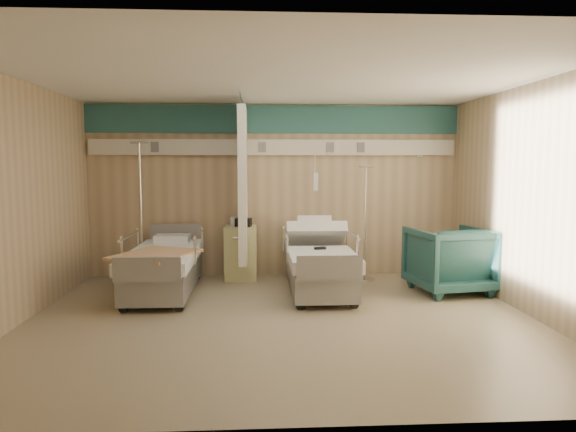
{
  "coord_description": "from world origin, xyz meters",
  "views": [
    {
      "loc": [
        -0.26,
        -5.89,
        1.83
      ],
      "look_at": [
        0.11,
        0.6,
        1.17
      ],
      "focal_mm": 32.0,
      "sensor_mm": 36.0,
      "label": 1
    }
  ],
  "objects": [
    {
      "name": "ground",
      "position": [
        0.0,
        0.0,
        0.0
      ],
      "size": [
        6.0,
        5.0,
        0.0
      ],
      "primitive_type": "cube",
      "color": "gray",
      "rests_on": "ground"
    },
    {
      "name": "waffle_blanket",
      "position": [
        2.48,
        1.12,
        0.98
      ],
      "size": [
        0.73,
        0.69,
        0.07
      ],
      "primitive_type": "cube",
      "rotation": [
        0.0,
        0.0,
        3.47
      ],
      "color": "silver",
      "rests_on": "visitor_armchair"
    },
    {
      "name": "white_cup",
      "position": [
        -0.66,
        2.22,
        0.92
      ],
      "size": [
        0.1,
        0.1,
        0.14
      ],
      "primitive_type": "cylinder",
      "rotation": [
        0.0,
        0.0,
        -0.0
      ],
      "color": "white",
      "rests_on": "bedside_cabinet"
    },
    {
      "name": "room_walls",
      "position": [
        -0.03,
        0.25,
        1.86
      ],
      "size": [
        6.04,
        5.04,
        2.82
      ],
      "color": "tan",
      "rests_on": "ground"
    },
    {
      "name": "bed_right",
      "position": [
        0.6,
        1.3,
        0.32
      ],
      "size": [
        1.0,
        2.16,
        0.63
      ],
      "primitive_type": null,
      "color": "silver",
      "rests_on": "ground"
    },
    {
      "name": "visitor_armchair",
      "position": [
        2.45,
        1.18,
        0.47
      ],
      "size": [
        1.16,
        1.19,
        0.95
      ],
      "primitive_type": "imported",
      "rotation": [
        0.0,
        0.0,
        3.3
      ],
      "color": "#1C4745",
      "rests_on": "ground"
    },
    {
      "name": "iv_stand_right",
      "position": [
        1.41,
        2.02,
        0.37
      ],
      "size": [
        0.32,
        0.32,
        1.8
      ],
      "rotation": [
        0.0,
        0.0,
        0.43
      ],
      "color": "silver",
      "rests_on": "ground"
    },
    {
      "name": "iv_stand_left",
      "position": [
        -2.08,
        2.11,
        0.45
      ],
      "size": [
        0.39,
        0.39,
        2.17
      ],
      "rotation": [
        0.0,
        0.0,
        0.19
      ],
      "color": "silver",
      "rests_on": "ground"
    },
    {
      "name": "call_remote",
      "position": [
        0.6,
        1.23,
        0.65
      ],
      "size": [
        0.17,
        0.11,
        0.04
      ],
      "primitive_type": "cube",
      "rotation": [
        0.0,
        0.0,
        0.25
      ],
      "color": "black",
      "rests_on": "bed_right"
    },
    {
      "name": "bed_left",
      "position": [
        -1.6,
        1.3,
        0.32
      ],
      "size": [
        1.0,
        2.16,
        0.63
      ],
      "primitive_type": null,
      "color": "silver",
      "rests_on": "ground"
    },
    {
      "name": "toiletry_bag",
      "position": [
        -0.5,
        2.17,
        0.92
      ],
      "size": [
        0.27,
        0.2,
        0.13
      ],
      "primitive_type": "cube",
      "rotation": [
        0.0,
        0.0,
        -0.2
      ],
      "color": "black",
      "rests_on": "bedside_cabinet"
    },
    {
      "name": "tan_blanket",
      "position": [
        -1.62,
        0.84,
        0.65
      ],
      "size": [
        1.19,
        1.3,
        0.04
      ],
      "primitive_type": "cube",
      "rotation": [
        0.0,
        0.0,
        -0.42
      ],
      "color": "tan",
      "rests_on": "bed_left"
    },
    {
      "name": "bedside_cabinet",
      "position": [
        -0.55,
        2.2,
        0.42
      ],
      "size": [
        0.5,
        0.48,
        0.85
      ],
      "primitive_type": "cube",
      "color": "#D2CD83",
      "rests_on": "ground"
    }
  ]
}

